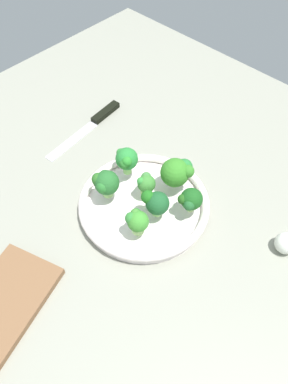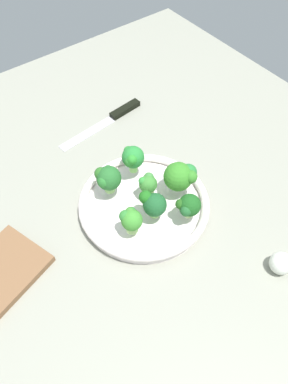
{
  "view_description": "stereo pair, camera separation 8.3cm",
  "coord_description": "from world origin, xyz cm",
  "px_view_note": "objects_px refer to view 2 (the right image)",
  "views": [
    {
      "loc": [
        35.12,
        38.4,
        71.95
      ],
      "look_at": [
        -2.1,
        3.02,
        6.29
      ],
      "focal_mm": 36.36,
      "sensor_mm": 36.0,
      "label": 1
    },
    {
      "loc": [
        28.91,
        43.95,
        71.95
      ],
      "look_at": [
        -2.1,
        3.02,
        6.29
      ],
      "focal_mm": 36.36,
      "sensor_mm": 36.0,
      "label": 2
    }
  ],
  "objects_px": {
    "broccoli_floret_1": "(153,204)",
    "bowl": "(144,205)",
    "broccoli_floret_6": "(108,178)",
    "broccoli_floret_2": "(131,219)",
    "broccoli_floret_0": "(133,158)",
    "broccoli_floret_4": "(148,184)",
    "garlic_bulb": "(281,263)",
    "broccoli_floret_3": "(189,206)",
    "broccoli_floret_5": "(181,176)",
    "knife": "(112,118)"
  },
  "relations": [
    {
      "from": "broccoli_floret_6",
      "to": "broccoli_floret_1",
      "type": "bearing_deg",
      "value": 109.21
    },
    {
      "from": "broccoli_floret_3",
      "to": "knife",
      "type": "bearing_deg",
      "value": -99.47
    },
    {
      "from": "broccoli_floret_0",
      "to": "knife",
      "type": "relative_size",
      "value": 0.26
    },
    {
      "from": "bowl",
      "to": "broccoli_floret_1",
      "type": "relative_size",
      "value": 4.78
    },
    {
      "from": "broccoli_floret_1",
      "to": "knife",
      "type": "relative_size",
      "value": 0.23
    },
    {
      "from": "broccoli_floret_6",
      "to": "broccoli_floret_4",
      "type": "bearing_deg",
      "value": 138.98
    },
    {
      "from": "broccoli_floret_1",
      "to": "broccoli_floret_6",
      "type": "distance_m",
      "value": 0.12
    },
    {
      "from": "broccoli_floret_6",
      "to": "knife",
      "type": "xyz_separation_m",
      "value": [
        -0.16,
        -0.22,
        -0.07
      ]
    },
    {
      "from": "broccoli_floret_0",
      "to": "broccoli_floret_3",
      "type": "height_order",
      "value": "broccoli_floret_0"
    },
    {
      "from": "broccoli_floret_2",
      "to": "broccoli_floret_5",
      "type": "height_order",
      "value": "broccoli_floret_5"
    },
    {
      "from": "broccoli_floret_5",
      "to": "garlic_bulb",
      "type": "distance_m",
      "value": 0.27
    },
    {
      "from": "broccoli_floret_2",
      "to": "broccoli_floret_6",
      "type": "relative_size",
      "value": 0.84
    },
    {
      "from": "bowl",
      "to": "knife",
      "type": "bearing_deg",
      "value": -111.04
    },
    {
      "from": "bowl",
      "to": "broccoli_floret_2",
      "type": "relative_size",
      "value": 5.09
    },
    {
      "from": "garlic_bulb",
      "to": "broccoli_floret_3",
      "type": "bearing_deg",
      "value": -68.41
    },
    {
      "from": "broccoli_floret_0",
      "to": "broccoli_floret_2",
      "type": "relative_size",
      "value": 1.22
    },
    {
      "from": "broccoli_floret_4",
      "to": "broccoli_floret_1",
      "type": "bearing_deg",
      "value": 62.82
    },
    {
      "from": "broccoli_floret_1",
      "to": "broccoli_floret_6",
      "type": "relative_size",
      "value": 0.89
    },
    {
      "from": "broccoli_floret_1",
      "to": "broccoli_floret_5",
      "type": "xyz_separation_m",
      "value": [
        -0.09,
        -0.02,
        0.01
      ]
    },
    {
      "from": "broccoli_floret_1",
      "to": "broccoli_floret_2",
      "type": "distance_m",
      "value": 0.06
    },
    {
      "from": "broccoli_floret_6",
      "to": "knife",
      "type": "bearing_deg",
      "value": -125.33
    },
    {
      "from": "broccoli_floret_0",
      "to": "broccoli_floret_1",
      "type": "distance_m",
      "value": 0.13
    },
    {
      "from": "broccoli_floret_5",
      "to": "garlic_bulb",
      "type": "relative_size",
      "value": 1.61
    },
    {
      "from": "broccoli_floret_6",
      "to": "garlic_bulb",
      "type": "height_order",
      "value": "broccoli_floret_6"
    },
    {
      "from": "garlic_bulb",
      "to": "broccoli_floret_4",
      "type": "bearing_deg",
      "value": -70.37
    },
    {
      "from": "broccoli_floret_0",
      "to": "knife",
      "type": "xyz_separation_m",
      "value": [
        -0.08,
        -0.21,
        -0.07
      ]
    },
    {
      "from": "broccoli_floret_1",
      "to": "broccoli_floret_0",
      "type": "bearing_deg",
      "value": -107.1
    },
    {
      "from": "broccoli_floret_3",
      "to": "broccoli_floret_4",
      "type": "height_order",
      "value": "broccoli_floret_3"
    },
    {
      "from": "broccoli_floret_1",
      "to": "broccoli_floret_5",
      "type": "bearing_deg",
      "value": -168.18
    },
    {
      "from": "broccoli_floret_2",
      "to": "knife",
      "type": "distance_m",
      "value": 0.39
    },
    {
      "from": "broccoli_floret_5",
      "to": "broccoli_floret_1",
      "type": "bearing_deg",
      "value": 11.82
    },
    {
      "from": "bowl",
      "to": "garlic_bulb",
      "type": "height_order",
      "value": "garlic_bulb"
    },
    {
      "from": "garlic_bulb",
      "to": "broccoli_floret_0",
      "type": "bearing_deg",
      "value": -75.49
    },
    {
      "from": "bowl",
      "to": "broccoli_floret_6",
      "type": "height_order",
      "value": "broccoli_floret_6"
    },
    {
      "from": "broccoli_floret_3",
      "to": "broccoli_floret_6",
      "type": "relative_size",
      "value": 0.86
    },
    {
      "from": "bowl",
      "to": "knife",
      "type": "relative_size",
      "value": 1.1
    },
    {
      "from": "broccoli_floret_4",
      "to": "garlic_bulb",
      "type": "relative_size",
      "value": 1.08
    },
    {
      "from": "broccoli_floret_3",
      "to": "broccoli_floret_4",
      "type": "bearing_deg",
      "value": -74.28
    },
    {
      "from": "broccoli_floret_0",
      "to": "knife",
      "type": "distance_m",
      "value": 0.24
    },
    {
      "from": "broccoli_floret_4",
      "to": "bowl",
      "type": "bearing_deg",
      "value": 33.72
    },
    {
      "from": "broccoli_floret_1",
      "to": "bowl",
      "type": "bearing_deg",
      "value": -99.1
    },
    {
      "from": "broccoli_floret_4",
      "to": "broccoli_floret_0",
      "type": "bearing_deg",
      "value": -98.66
    },
    {
      "from": "bowl",
      "to": "broccoli_floret_4",
      "type": "bearing_deg",
      "value": -146.28
    },
    {
      "from": "bowl",
      "to": "broccoli_floret_2",
      "type": "xyz_separation_m",
      "value": [
        0.07,
        0.04,
        0.05
      ]
    },
    {
      "from": "bowl",
      "to": "broccoli_floret_5",
      "type": "relative_size",
      "value": 3.92
    },
    {
      "from": "broccoli_floret_5",
      "to": "broccoli_floret_6",
      "type": "height_order",
      "value": "broccoli_floret_5"
    },
    {
      "from": "broccoli_floret_4",
      "to": "broccoli_floret_6",
      "type": "height_order",
      "value": "broccoli_floret_6"
    },
    {
      "from": "broccoli_floret_3",
      "to": "knife",
      "type": "height_order",
      "value": "broccoli_floret_3"
    },
    {
      "from": "broccoli_floret_2",
      "to": "broccoli_floret_3",
      "type": "distance_m",
      "value": 0.12
    },
    {
      "from": "broccoli_floret_6",
      "to": "knife",
      "type": "distance_m",
      "value": 0.28
    }
  ]
}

